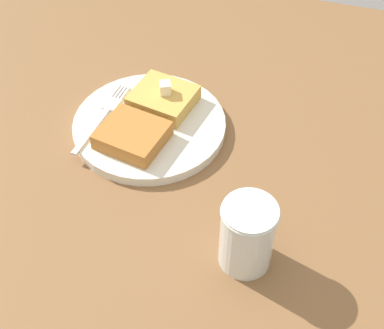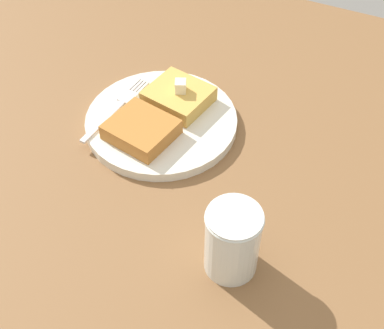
# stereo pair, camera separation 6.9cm
# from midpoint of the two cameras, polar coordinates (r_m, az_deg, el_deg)

# --- Properties ---
(table_surface) EXTENTS (0.97, 0.97, 0.03)m
(table_surface) POSITION_cam_midpoint_polar(r_m,az_deg,el_deg) (0.81, -11.43, 1.47)
(table_surface) COLOR brown
(table_surface) RESTS_ON ground
(plate) EXTENTS (0.23, 0.23, 0.02)m
(plate) POSITION_cam_midpoint_polar(r_m,az_deg,el_deg) (0.80, -7.03, 4.11)
(plate) COLOR silver
(plate) RESTS_ON table_surface
(toast_slice_left) EXTENTS (0.09, 0.10, 0.02)m
(toast_slice_left) POSITION_cam_midpoint_polar(r_m,az_deg,el_deg) (0.82, -5.52, 6.93)
(toast_slice_left) COLOR gold
(toast_slice_left) RESTS_ON plate
(toast_slice_middle) EXTENTS (0.09, 0.10, 0.02)m
(toast_slice_middle) POSITION_cam_midpoint_polar(r_m,az_deg,el_deg) (0.76, -8.89, 3.09)
(toast_slice_middle) COLOR #B37030
(toast_slice_middle) RESTS_ON plate
(butter_pat_primary) EXTENTS (0.02, 0.02, 0.02)m
(butter_pat_primary) POSITION_cam_midpoint_polar(r_m,az_deg,el_deg) (0.80, -5.37, 8.01)
(butter_pat_primary) COLOR #F7ECC6
(butter_pat_primary) RESTS_ON toast_slice_left
(fork) EXTENTS (0.16, 0.03, 0.00)m
(fork) POSITION_cam_midpoint_polar(r_m,az_deg,el_deg) (0.82, -11.76, 5.21)
(fork) COLOR silver
(fork) RESTS_ON plate
(syrup_jar) EXTENTS (0.07, 0.07, 0.10)m
(syrup_jar) POSITION_cam_midpoint_polar(r_m,az_deg,el_deg) (0.62, 2.69, -8.02)
(syrup_jar) COLOR #44200E
(syrup_jar) RESTS_ON table_surface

